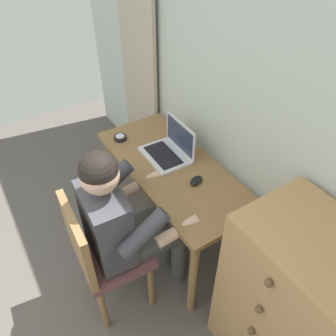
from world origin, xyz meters
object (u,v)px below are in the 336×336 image
Objects in this scene: desk_clock at (120,138)px; desk at (173,179)px; person_seated at (127,220)px; computer_mouse at (196,181)px; chair at (101,253)px; laptop at (170,149)px; dresser at (288,304)px.

desk is at bearing 19.13° from desk_clock.
person_seated reaches higher than computer_mouse.
chair reaches higher than computer_mouse.
chair is at bearing -35.61° from desk_clock.
chair is 2.58× the size of laptop.
laptop is at bearing 114.91° from chair.
chair is (-0.82, -0.67, -0.03)m from dresser.
desk is at bearing 115.46° from person_seated.
computer_mouse is 1.11× the size of desk_clock.
person_seated is 0.60m from laptop.
chair is at bearing -110.63° from computer_mouse.
dresser is (1.02, 0.04, -0.09)m from desk.
chair is at bearing -65.09° from laptop.
dresser reaches higher than computer_mouse.
person_seated is (-0.81, -0.49, 0.15)m from dresser.
laptop is 0.33m from computer_mouse.
person_seated is 13.48× the size of desk_clock.
desk is 13.73× the size of desk_clock.
desk_clock is at bearing 176.17° from computer_mouse.
desk_clock is at bearing 156.60° from person_seated.
dresser is 11.87× the size of desk_clock.
desk is 1.02× the size of person_seated.
dresser reaches higher than chair.
laptop reaches higher than computer_mouse.
dresser reaches higher than laptop.
desk is 0.67m from chair.
desk_clock is (-0.46, -0.16, 0.13)m from desk.
laptop is at bearing 123.16° from person_seated.
computer_mouse is (0.32, -0.01, -0.04)m from laptop.
dresser reaches higher than desk.
desk is 0.25m from computer_mouse.
desk is 12.35× the size of computer_mouse.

